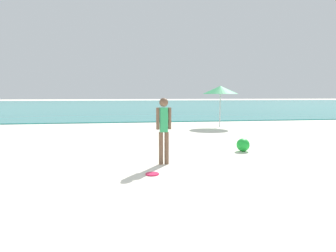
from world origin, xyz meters
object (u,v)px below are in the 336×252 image
object	(u,v)px
person_standing	(164,127)
beach_ball	(243,145)
frisbee	(152,174)
beach_umbrella	(220,90)

from	to	relation	value
person_standing	beach_ball	size ratio (longest dim) A/B	4.15
frisbee	beach_umbrella	xyz separation A→B (m)	(4.26, 8.42, 1.81)
beach_ball	frisbee	bearing A→B (deg)	-143.36
frisbee	beach_ball	bearing A→B (deg)	36.64
frisbee	beach_umbrella	size ratio (longest dim) A/B	0.14
person_standing	beach_umbrella	xyz separation A→B (m)	(3.90, 7.55, 0.95)
beach_umbrella	person_standing	bearing A→B (deg)	-117.28
frisbee	beach_umbrella	distance (m)	9.61
frisbee	person_standing	bearing A→B (deg)	67.47
beach_ball	beach_umbrella	distance (m)	6.70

